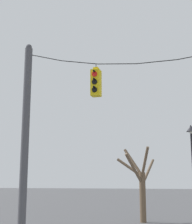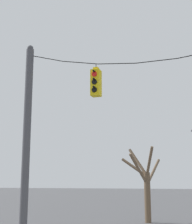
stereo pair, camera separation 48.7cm
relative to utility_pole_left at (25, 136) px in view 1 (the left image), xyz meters
name	(u,v)px [view 1 (the left image)]	position (x,y,z in m)	size (l,w,h in m)	color
utility_pole_left	(25,136)	(0.00, 0.00, 0.00)	(0.30, 0.30, 7.50)	#4C4C51
span_wire	(156,54)	(5.11, 0.00, 2.76)	(10.22, 0.03, 0.89)	black
traffic_light_near_left_pole	(96,83)	(2.85, -0.01, 1.89)	(0.34, 0.46, 1.25)	yellow
street_lamp	(192,152)	(6.01, 5.87, -0.28)	(0.45, 0.78, 4.77)	black
bare_tree	(141,184)	(3.33, 6.39, -1.82)	(1.92, 3.06, 3.80)	brown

